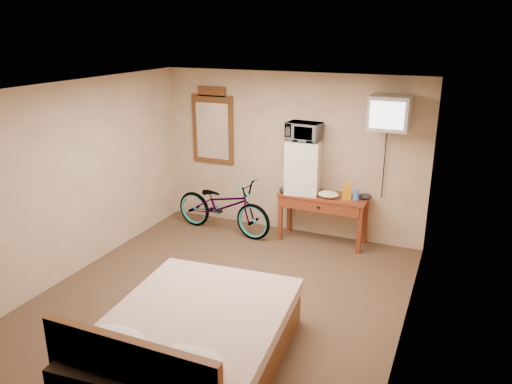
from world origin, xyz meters
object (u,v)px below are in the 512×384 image
Objects in this scene: bed at (190,342)px; mini_fridge at (303,167)px; crt_television at (390,113)px; wall_mirror at (213,127)px; blue_cup at (356,195)px; bicycle at (223,205)px; desk at (322,203)px; microwave at (304,132)px.

mini_fridge is at bearing 90.50° from bed.
wall_mirror is (-2.83, 0.25, -0.45)m from crt_television.
blue_cup is 2.09m from bicycle.
mini_fridge is 0.64× the size of wall_mirror.
desk is 0.77× the size of bicycle.
desk is at bearing -178.71° from crt_television.
bicycle is (-2.04, -0.22, -0.38)m from blue_cup.
crt_television is at bearing 70.99° from bed.
microwave reaches higher than bed.
mini_fridge is at bearing -70.83° from bicycle.
microwave is at bearing 90.49° from bed.
desk is 1.65m from crt_television.
bicycle reaches higher than desk.
wall_mirror is at bearing 176.34° from microwave.
bicycle is (0.42, -0.50, -1.13)m from wall_mirror.
wall_mirror reaches higher than bicycle.
wall_mirror is at bearing 171.68° from mini_fridge.
mini_fridge reaches higher than desk.
blue_cup reaches higher than desk.
microwave is at bearing 179.33° from crt_television.
blue_cup is (0.49, -0.01, 0.20)m from desk.
microwave is (-0.33, 0.03, 1.05)m from desk.
blue_cup reaches higher than bed.
blue_cup is at bearing -3.25° from mini_fridge.
crt_television is 3.98m from bed.
microwave reaches higher than desk.
bicycle is 0.75× the size of bed.
crt_television is at bearing 1.29° from desk.
desk is at bearing 178.42° from blue_cup.
wall_mirror reaches higher than blue_cup.
bed is (-0.30, -3.37, -0.33)m from desk.
microwave is at bearing -70.83° from bicycle.
mini_fridge is 1.31× the size of crt_television.
bed is at bearing -103.37° from blue_cup.
wall_mirror reaches higher than bed.
blue_cup is (0.83, -0.05, -0.32)m from mini_fridge.
bicycle is at bearing -173.92° from blue_cup.
desk is at bearing -1.11° from microwave.
desk is 3.40m from bed.
blue_cup is at bearing -174.88° from crt_television.
crt_television reaches higher than bed.
bed is at bearing -89.50° from mini_fridge.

